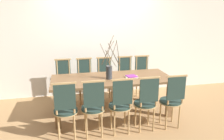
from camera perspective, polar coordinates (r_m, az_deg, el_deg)
The scene contains 15 objects.
ground_plane at distance 4.34m, azimuth -0.00°, elevation -11.25°, with size 16.00×16.00×0.00m, color #A87F51.
wall_rear at distance 5.12m, azimuth -2.98°, elevation 11.38°, with size 12.00×0.06×3.20m.
dining_table at distance 4.10m, azimuth -0.00°, elevation -3.35°, with size 2.23×0.91×0.73m.
chair_near_leftend at distance 3.39m, azimuth -12.04°, elevation -9.72°, with size 0.38×0.38×0.96m.
chair_near_left at distance 3.41m, azimuth -4.93°, elevation -9.27°, with size 0.38×0.38×0.96m.
chair_near_center at distance 3.48m, azimuth 2.29°, elevation -8.68°, with size 0.38×0.38×0.96m.
chair_near_right at distance 3.61m, azimuth 8.91°, elevation -8.01°, with size 0.38×0.38×0.96m.
chair_near_rightend at distance 3.79m, azimuth 15.44°, elevation -7.24°, with size 0.38×0.38×0.96m.
chair_far_leftend at distance 4.74m, azimuth -12.49°, elevation -2.53°, with size 0.38×0.38×0.96m.
chair_far_left at distance 4.76m, azimuth -7.08°, elevation -2.22°, with size 0.38×0.38×0.96m.
chair_far_center at distance 4.81m, azimuth -1.82°, elevation -1.91°, with size 0.38×0.38×0.96m.
chair_far_right at distance 4.92m, azimuth 3.64°, elevation -1.57°, with size 0.38×0.38×0.96m.
chair_far_rightend at distance 5.04m, azimuth 8.05°, elevation -1.28°, with size 0.38×0.38×0.96m.
vase_centerpiece at distance 3.97m, azimuth -0.74°, elevation -0.23°, with size 0.39×0.36×0.78m.
book_stack at distance 4.11m, azimuth 5.15°, elevation -1.74°, with size 0.26×0.21×0.03m.
Camera 1 is at (-0.82, -3.81, 1.92)m, focal length 35.00 mm.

